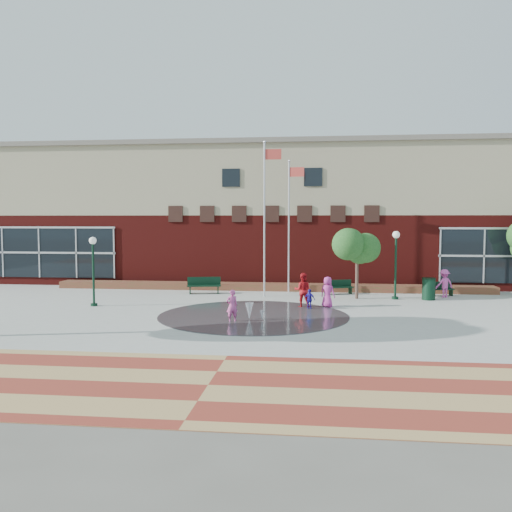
# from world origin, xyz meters

# --- Properties ---
(ground) EXTENTS (120.00, 120.00, 0.00)m
(ground) POSITION_xyz_m (0.00, 0.00, 0.00)
(ground) COLOR #666056
(ground) RESTS_ON ground
(plaza_concrete) EXTENTS (46.00, 18.00, 0.01)m
(plaza_concrete) POSITION_xyz_m (0.00, 4.00, 0.00)
(plaza_concrete) COLOR #A8A8A0
(plaza_concrete) RESTS_ON ground
(paver_band) EXTENTS (46.00, 6.00, 0.01)m
(paver_band) POSITION_xyz_m (0.00, -7.00, 0.00)
(paver_band) COLOR maroon
(paver_band) RESTS_ON ground
(splash_pad) EXTENTS (8.40, 8.40, 0.01)m
(splash_pad) POSITION_xyz_m (0.00, 3.00, 0.00)
(splash_pad) COLOR #383A3D
(splash_pad) RESTS_ON ground
(library_building) EXTENTS (44.40, 10.40, 9.20)m
(library_building) POSITION_xyz_m (0.00, 17.48, 4.64)
(library_building) COLOR #59110E
(library_building) RESTS_ON ground
(flower_bed) EXTENTS (26.00, 1.20, 0.40)m
(flower_bed) POSITION_xyz_m (0.00, 11.60, 0.00)
(flower_bed) COLOR maroon
(flower_bed) RESTS_ON ground
(flagpole_left) EXTENTS (1.00, 0.16, 8.53)m
(flagpole_left) POSITION_xyz_m (-0.06, 9.01, 4.75)
(flagpole_left) COLOR silver
(flagpole_left) RESTS_ON ground
(flagpole_right) EXTENTS (0.94, 0.21, 7.66)m
(flagpole_right) POSITION_xyz_m (1.19, 10.65, 4.28)
(flagpole_right) COLOR silver
(flagpole_right) RESTS_ON ground
(lamp_left) EXTENTS (0.36, 0.36, 3.41)m
(lamp_left) POSITION_xyz_m (-8.11, 4.80, 2.12)
(lamp_left) COLOR black
(lamp_left) RESTS_ON ground
(lamp_right) EXTENTS (0.39, 0.39, 3.65)m
(lamp_right) POSITION_xyz_m (6.92, 8.73, 2.27)
(lamp_right) COLOR black
(lamp_right) RESTS_ON ground
(bench_left) EXTENTS (1.97, 0.90, 0.96)m
(bench_left) POSITION_xyz_m (-3.63, 9.69, 0.31)
(bench_left) COLOR black
(bench_left) RESTS_ON ground
(bench_mid) EXTENTS (1.69, 0.98, 0.82)m
(bench_mid) POSITION_xyz_m (4.02, 10.39, 0.26)
(bench_mid) COLOR black
(bench_mid) RESTS_ON ground
(bench_right) EXTENTS (1.63, 0.81, 0.79)m
(bench_right) POSITION_xyz_m (9.56, 10.30, 0.26)
(bench_right) COLOR black
(bench_right) RESTS_ON ground
(trash_can) EXTENTS (0.72, 0.72, 1.19)m
(trash_can) POSITION_xyz_m (8.64, 8.71, 0.60)
(trash_can) COLOR black
(trash_can) RESTS_ON ground
(tree_mid) EXTENTS (2.44, 2.44, 4.12)m
(tree_mid) POSITION_xyz_m (4.90, 8.70, 3.00)
(tree_mid) COLOR #442F26
(tree_mid) RESTS_ON ground
(water_jet_a) EXTENTS (0.36, 0.36, 0.70)m
(water_jet_a) POSITION_xyz_m (-0.07, 2.11, 0.00)
(water_jet_a) COLOR white
(water_jet_a) RESTS_ON ground
(water_jet_b) EXTENTS (0.19, 0.19, 0.43)m
(water_jet_b) POSITION_xyz_m (0.50, 1.85, 0.00)
(water_jet_b) COLOR white
(water_jet_b) RESTS_ON ground
(child_splash) EXTENTS (0.59, 0.52, 1.36)m
(child_splash) POSITION_xyz_m (-0.73, 1.58, 0.68)
(child_splash) COLOR #D74F9C
(child_splash) RESTS_ON ground
(adult_red) EXTENTS (0.82, 0.64, 1.68)m
(adult_red) POSITION_xyz_m (2.09, 5.68, 0.84)
(adult_red) COLOR #AE1219
(adult_red) RESTS_ON ground
(adult_pink) EXTENTS (0.87, 0.76, 1.50)m
(adult_pink) POSITION_xyz_m (3.29, 5.77, 0.75)
(adult_pink) COLOR #C13596
(adult_pink) RESTS_ON ground
(child_blue) EXTENTS (0.61, 0.48, 0.97)m
(child_blue) POSITION_xyz_m (2.44, 5.09, 0.48)
(child_blue) COLOR #25189E
(child_blue) RESTS_ON ground
(person_bench) EXTENTS (1.14, 0.91, 1.55)m
(person_bench) POSITION_xyz_m (9.67, 9.72, 0.78)
(person_bench) COLOR #D54BA6
(person_bench) RESTS_ON ground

